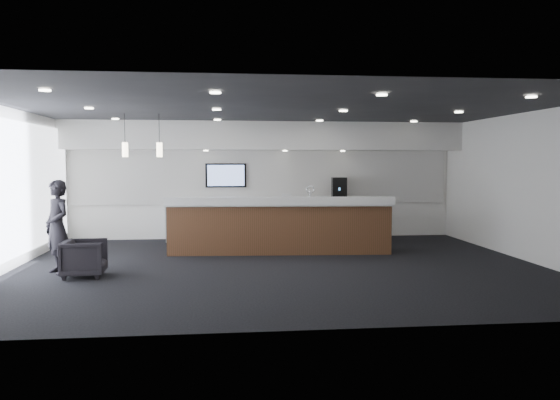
{
  "coord_description": "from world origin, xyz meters",
  "views": [
    {
      "loc": [
        -1.13,
        -10.29,
        2.0
      ],
      "look_at": [
        0.13,
        1.3,
        1.18
      ],
      "focal_mm": 35.0,
      "sensor_mm": 36.0,
      "label": 1
    }
  ],
  "objects": [
    {
      "name": "ground",
      "position": [
        0.0,
        0.0,
        0.0
      ],
      "size": [
        10.0,
        10.0,
        0.0
      ],
      "primitive_type": "plane",
      "color": "black",
      "rests_on": "ground"
    },
    {
      "name": "pendant_left",
      "position": [
        -2.4,
        0.8,
        2.25
      ],
      "size": [
        0.12,
        0.12,
        0.3
      ],
      "primitive_type": "cylinder",
      "color": "#FFEBC6",
      "rests_on": "ceiling"
    },
    {
      "name": "soffit_bulkhead",
      "position": [
        0.0,
        3.55,
        2.65
      ],
      "size": [
        10.0,
        0.9,
        0.7
      ],
      "primitive_type": "cube",
      "color": "silver",
      "rests_on": "back_wall"
    },
    {
      "name": "ceiling_can_lights",
      "position": [
        0.0,
        0.0,
        2.97
      ],
      "size": [
        7.0,
        5.0,
        0.02
      ],
      "primitive_type": null,
      "color": "white",
      "rests_on": "ceiling"
    },
    {
      "name": "right_wall",
      "position": [
        5.0,
        0.0,
        1.5
      ],
      "size": [
        0.02,
        8.0,
        3.0
      ],
      "primitive_type": "cube",
      "color": "white",
      "rests_on": "ground"
    },
    {
      "name": "info_sign_right",
      "position": [
        0.51,
        3.58,
        1.06
      ],
      "size": [
        0.17,
        0.08,
        0.23
      ],
      "primitive_type": "cube",
      "rotation": [
        0.0,
        0.0,
        -0.34
      ],
      "color": "silver",
      "rests_on": "back_credenza"
    },
    {
      "name": "back_credenza",
      "position": [
        -0.0,
        3.64,
        0.48
      ],
      "size": [
        5.06,
        0.66,
        0.95
      ],
      "color": "#A0A4A9",
      "rests_on": "ground"
    },
    {
      "name": "back_wall",
      "position": [
        0.0,
        4.0,
        1.5
      ],
      "size": [
        10.0,
        0.02,
        3.0
      ],
      "primitive_type": "cube",
      "color": "white",
      "rests_on": "ground"
    },
    {
      "name": "wall_tv",
      "position": [
        -1.0,
        3.91,
        1.65
      ],
      "size": [
        1.05,
        0.08,
        0.62
      ],
      "color": "black",
      "rests_on": "back_wall"
    },
    {
      "name": "info_sign_left",
      "position": [
        0.57,
        3.54,
        1.07
      ],
      "size": [
        0.17,
        0.04,
        0.23
      ],
      "primitive_type": "cube",
      "rotation": [
        0.0,
        0.0,
        -0.11
      ],
      "color": "silver",
      "rests_on": "back_credenza"
    },
    {
      "name": "cup_0",
      "position": [
        1.3,
        3.57,
        1.0
      ],
      "size": [
        0.1,
        0.1,
        0.1
      ],
      "primitive_type": "imported",
      "color": "white",
      "rests_on": "back_credenza"
    },
    {
      "name": "cup_2",
      "position": [
        1.02,
        3.57,
        1.0
      ],
      "size": [
        0.13,
        0.13,
        0.1
      ],
      "primitive_type": "imported",
      "rotation": [
        0.0,
        0.0,
        1.29
      ],
      "color": "white",
      "rests_on": "back_credenza"
    },
    {
      "name": "alcove_panel",
      "position": [
        0.0,
        3.97,
        1.6
      ],
      "size": [
        9.8,
        0.06,
        1.4
      ],
      "primitive_type": "cube",
      "color": "silver",
      "rests_on": "back_wall"
    },
    {
      "name": "cup_1",
      "position": [
        1.16,
        3.57,
        1.0
      ],
      "size": [
        0.14,
        0.14,
        0.1
      ],
      "primitive_type": "imported",
      "rotation": [
        0.0,
        0.0,
        0.65
      ],
      "color": "white",
      "rests_on": "back_credenza"
    },
    {
      "name": "cup_3",
      "position": [
        0.88,
        3.57,
        1.0
      ],
      "size": [
        0.13,
        0.13,
        0.1
      ],
      "primitive_type": "imported",
      "rotation": [
        0.0,
        0.0,
        1.94
      ],
      "color": "white",
      "rests_on": "back_credenza"
    },
    {
      "name": "lounge_guest",
      "position": [
        -4.04,
        -0.23,
        0.84
      ],
      "size": [
        0.71,
        0.73,
        1.68
      ],
      "primitive_type": "imported",
      "rotation": [
        0.0,
        0.0,
        -0.84
      ],
      "color": "black",
      "rests_on": "ground"
    },
    {
      "name": "armchair",
      "position": [
        -3.51,
        -0.58,
        0.33
      ],
      "size": [
        0.75,
        0.73,
        0.65
      ],
      "primitive_type": "imported",
      "rotation": [
        0.0,
        0.0,
        1.62
      ],
      "color": "black",
      "rests_on": "ground"
    },
    {
      "name": "service_counter",
      "position": [
        0.14,
        1.52,
        0.58
      ],
      "size": [
        4.93,
        1.13,
        1.49
      ],
      "rotation": [
        0.0,
        0.0,
        -0.07
      ],
      "color": "#4A3018",
      "rests_on": "ground"
    },
    {
      "name": "left_wall",
      "position": [
        -5.0,
        0.0,
        1.5
      ],
      "size": [
        0.02,
        8.0,
        3.0
      ],
      "primitive_type": "cube",
      "color": "white",
      "rests_on": "ground"
    },
    {
      "name": "pendant_right",
      "position": [
        -3.1,
        0.8,
        2.25
      ],
      "size": [
        0.12,
        0.12,
        0.3
      ],
      "primitive_type": "cylinder",
      "color": "#FFEBC6",
      "rests_on": "ceiling"
    },
    {
      "name": "ceiling",
      "position": [
        0.0,
        0.0,
        3.0
      ],
      "size": [
        10.0,
        8.0,
        0.02
      ],
      "primitive_type": "cube",
      "color": "black",
      "rests_on": "back_wall"
    },
    {
      "name": "window_blinds_wall",
      "position": [
        -4.96,
        0.0,
        1.5
      ],
      "size": [
        0.04,
        7.36,
        2.55
      ],
      "primitive_type": "cube",
      "color": "white",
      "rests_on": "left_wall"
    },
    {
      "name": "coffee_machine",
      "position": [
        1.93,
        3.64,
        1.27
      ],
      "size": [
        0.41,
        0.51,
        0.65
      ],
      "rotation": [
        0.0,
        0.0,
        -0.11
      ],
      "color": "black",
      "rests_on": "back_credenza"
    }
  ]
}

